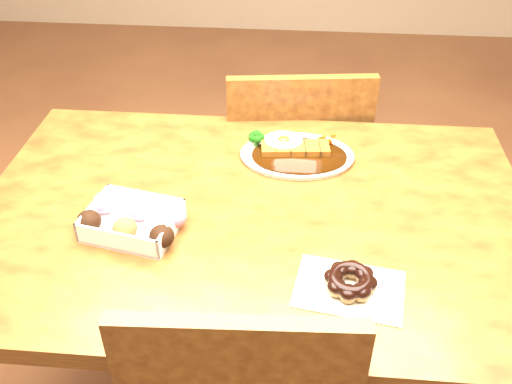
# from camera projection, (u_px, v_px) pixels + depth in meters

# --- Properties ---
(table) EXTENTS (1.20, 0.80, 0.75)m
(table) POSITION_uv_depth(u_px,v_px,m) (253.00, 244.00, 1.29)
(table) COLOR #441E0D
(table) RESTS_ON ground
(chair_far) EXTENTS (0.47, 0.47, 0.87)m
(chair_far) POSITION_uv_depth(u_px,v_px,m) (293.00, 173.00, 1.81)
(chair_far) COLOR #441E0D
(chair_far) RESTS_ON ground
(katsu_curry_plate) EXTENTS (0.28, 0.20, 0.05)m
(katsu_curry_plate) POSITION_uv_depth(u_px,v_px,m) (295.00, 152.00, 1.39)
(katsu_curry_plate) COLOR white
(katsu_curry_plate) RESTS_ON table
(donut_box) EXTENTS (0.22, 0.17, 0.05)m
(donut_box) POSITION_uv_depth(u_px,v_px,m) (132.00, 220.00, 1.16)
(donut_box) COLOR white
(donut_box) RESTS_ON table
(pon_de_ring) EXTENTS (0.22, 0.17, 0.04)m
(pon_de_ring) POSITION_uv_depth(u_px,v_px,m) (350.00, 282.00, 1.03)
(pon_de_ring) COLOR silver
(pon_de_ring) RESTS_ON table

